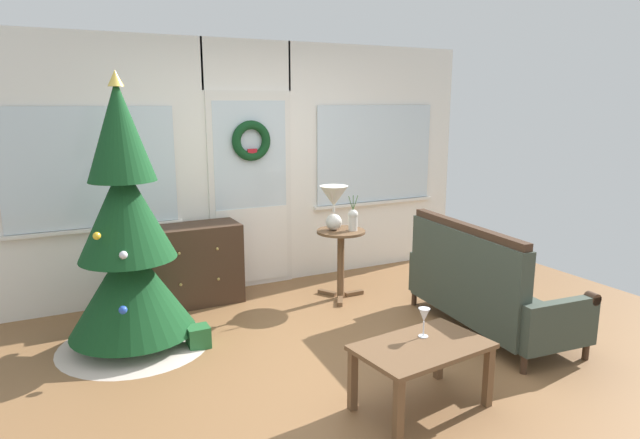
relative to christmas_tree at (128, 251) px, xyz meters
name	(u,v)px	position (x,y,z in m)	size (l,w,h in m)	color
ground_plane	(347,362)	(1.39, -1.05, -0.79)	(6.76, 6.76, 0.00)	brown
back_wall_with_door	(249,166)	(1.39, 1.03, 0.49)	(5.20, 0.19, 2.55)	white
christmas_tree	(128,251)	(0.00, 0.00, 0.00)	(1.21, 1.21, 2.17)	#4C331E
dresser_cabinet	(193,265)	(0.69, 0.74, -0.40)	(0.90, 0.45, 0.78)	#3D281C
settee_sofa	(482,289)	(2.70, -1.05, -0.42)	(0.84, 1.68, 0.96)	#3D281C
side_table	(341,250)	(2.03, 0.21, -0.30)	(0.50, 0.48, 0.70)	brown
table_lamp	(334,202)	(1.97, 0.25, 0.19)	(0.28, 0.28, 0.44)	silver
flower_vase	(353,219)	(2.13, 0.15, 0.02)	(0.11, 0.10, 0.35)	beige
coffee_table	(422,354)	(1.49, -1.82, -0.43)	(0.89, 0.61, 0.44)	brown
wine_glass	(424,316)	(1.57, -1.72, -0.22)	(0.08, 0.08, 0.20)	silver
gift_box	(198,337)	(0.45, -0.28, -0.71)	(0.18, 0.16, 0.18)	#266633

